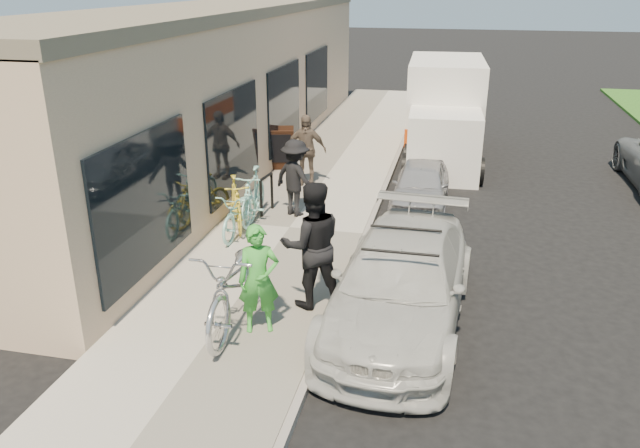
{
  "coord_description": "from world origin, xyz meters",
  "views": [
    {
      "loc": [
        1.17,
        -8.34,
        4.86
      ],
      "look_at": [
        -0.94,
        1.08,
        1.05
      ],
      "focal_mm": 35.0,
      "sensor_mm": 36.0,
      "label": 1
    }
  ],
  "objects_px": {
    "cruiser_bike_c": "(236,203)",
    "bystander_a": "(295,178)",
    "cruiser_bike_b": "(240,212)",
    "sandwich_board": "(281,149)",
    "tandem_bike": "(238,282)",
    "cruiser_bike_a": "(253,195)",
    "sedan_silver": "(421,185)",
    "sedan_white": "(401,282)",
    "woman_rider": "(259,279)",
    "man_standing": "(312,245)",
    "bike_rack": "(266,190)",
    "bystander_b": "(306,150)",
    "moving_truck": "(444,115)"
  },
  "relations": [
    {
      "from": "cruiser_bike_c",
      "to": "bystander_a",
      "type": "xyz_separation_m",
      "value": [
        0.99,
        0.94,
        0.31
      ]
    },
    {
      "from": "bystander_a",
      "to": "cruiser_bike_b",
      "type": "bearing_deg",
      "value": 86.01
    },
    {
      "from": "sandwich_board",
      "to": "cruiser_bike_c",
      "type": "relative_size",
      "value": 0.65
    },
    {
      "from": "tandem_bike",
      "to": "cruiser_bike_a",
      "type": "height_order",
      "value": "tandem_bike"
    },
    {
      "from": "sedan_silver",
      "to": "cruiser_bike_a",
      "type": "bearing_deg",
      "value": -149.13
    },
    {
      "from": "sedan_white",
      "to": "bystander_a",
      "type": "bearing_deg",
      "value": 128.1
    },
    {
      "from": "woman_rider",
      "to": "man_standing",
      "type": "bearing_deg",
      "value": 37.63
    },
    {
      "from": "sedan_silver",
      "to": "man_standing",
      "type": "xyz_separation_m",
      "value": [
        -1.28,
        -5.21,
        0.63
      ]
    },
    {
      "from": "bike_rack",
      "to": "bystander_b",
      "type": "relative_size",
      "value": 0.49
    },
    {
      "from": "bike_rack",
      "to": "sandwich_board",
      "type": "relative_size",
      "value": 0.76
    },
    {
      "from": "bike_rack",
      "to": "tandem_bike",
      "type": "height_order",
      "value": "tandem_bike"
    },
    {
      "from": "bike_rack",
      "to": "moving_truck",
      "type": "bearing_deg",
      "value": 60.22
    },
    {
      "from": "sedan_white",
      "to": "sedan_silver",
      "type": "bearing_deg",
      "value": 94.29
    },
    {
      "from": "sedan_white",
      "to": "moving_truck",
      "type": "xyz_separation_m",
      "value": [
        0.22,
        9.82,
        0.53
      ]
    },
    {
      "from": "cruiser_bike_a",
      "to": "bystander_b",
      "type": "relative_size",
      "value": 1.04
    },
    {
      "from": "cruiser_bike_c",
      "to": "cruiser_bike_b",
      "type": "bearing_deg",
      "value": -84.31
    },
    {
      "from": "tandem_bike",
      "to": "cruiser_bike_c",
      "type": "bearing_deg",
      "value": 108.65
    },
    {
      "from": "sandwich_board",
      "to": "bystander_a",
      "type": "xyz_separation_m",
      "value": [
        1.24,
        -3.21,
        0.26
      ]
    },
    {
      "from": "bike_rack",
      "to": "sedan_white",
      "type": "distance_m",
      "value": 4.96
    },
    {
      "from": "moving_truck",
      "to": "cruiser_bike_a",
      "type": "xyz_separation_m",
      "value": [
        -3.61,
        -6.53,
        -0.52
      ]
    },
    {
      "from": "bike_rack",
      "to": "woman_rider",
      "type": "height_order",
      "value": "woman_rider"
    },
    {
      "from": "tandem_bike",
      "to": "bystander_b",
      "type": "xyz_separation_m",
      "value": [
        -0.65,
        6.66,
        0.21
      ]
    },
    {
      "from": "tandem_bike",
      "to": "bystander_a",
      "type": "relative_size",
      "value": 1.51
    },
    {
      "from": "cruiser_bike_a",
      "to": "bike_rack",
      "type": "bearing_deg",
      "value": 69.64
    },
    {
      "from": "woman_rider",
      "to": "cruiser_bike_b",
      "type": "bearing_deg",
      "value": 92.92
    },
    {
      "from": "tandem_bike",
      "to": "moving_truck",
      "type": "bearing_deg",
      "value": 75.06
    },
    {
      "from": "man_standing",
      "to": "bike_rack",
      "type": "bearing_deg",
      "value": -87.07
    },
    {
      "from": "sedan_silver",
      "to": "tandem_bike",
      "type": "height_order",
      "value": "tandem_bike"
    },
    {
      "from": "man_standing",
      "to": "cruiser_bike_c",
      "type": "xyz_separation_m",
      "value": [
        -2.24,
        2.81,
        -0.49
      ]
    },
    {
      "from": "moving_truck",
      "to": "tandem_bike",
      "type": "distance_m",
      "value": 10.87
    },
    {
      "from": "cruiser_bike_b",
      "to": "cruiser_bike_c",
      "type": "relative_size",
      "value": 1.02
    },
    {
      "from": "sandwich_board",
      "to": "tandem_bike",
      "type": "relative_size",
      "value": 0.44
    },
    {
      "from": "man_standing",
      "to": "cruiser_bike_a",
      "type": "bearing_deg",
      "value": -82.03
    },
    {
      "from": "woman_rider",
      "to": "cruiser_bike_a",
      "type": "height_order",
      "value": "woman_rider"
    },
    {
      "from": "bike_rack",
      "to": "man_standing",
      "type": "bearing_deg",
      "value": -63.23
    },
    {
      "from": "sandwich_board",
      "to": "sedan_white",
      "type": "bearing_deg",
      "value": -75.25
    },
    {
      "from": "sandwich_board",
      "to": "cruiser_bike_b",
      "type": "xyz_separation_m",
      "value": [
        0.46,
        -4.5,
        -0.11
      ]
    },
    {
      "from": "cruiser_bike_b",
      "to": "bystander_b",
      "type": "bearing_deg",
      "value": 84.07
    },
    {
      "from": "sedan_white",
      "to": "sandwich_board",
      "type": "bearing_deg",
      "value": 122.3
    },
    {
      "from": "woman_rider",
      "to": "sandwich_board",
      "type": "bearing_deg",
      "value": 83.07
    },
    {
      "from": "sedan_white",
      "to": "moving_truck",
      "type": "bearing_deg",
      "value": 92.18
    },
    {
      "from": "cruiser_bike_a",
      "to": "woman_rider",
      "type": "bearing_deg",
      "value": -74.27
    },
    {
      "from": "cruiser_bike_a",
      "to": "tandem_bike",
      "type": "bearing_deg",
      "value": -78.26
    },
    {
      "from": "sedan_silver",
      "to": "cruiser_bike_b",
      "type": "distance_m",
      "value": 4.3
    },
    {
      "from": "bike_rack",
      "to": "bystander_a",
      "type": "distance_m",
      "value": 0.71
    },
    {
      "from": "tandem_bike",
      "to": "cruiser_bike_c",
      "type": "distance_m",
      "value": 3.83
    },
    {
      "from": "cruiser_bike_b",
      "to": "cruiser_bike_c",
      "type": "distance_m",
      "value": 0.41
    },
    {
      "from": "bike_rack",
      "to": "bystander_b",
      "type": "height_order",
      "value": "bystander_b"
    },
    {
      "from": "woman_rider",
      "to": "cruiser_bike_c",
      "type": "xyz_separation_m",
      "value": [
        -1.68,
        3.71,
        -0.3
      ]
    },
    {
      "from": "moving_truck",
      "to": "woman_rider",
      "type": "distance_m",
      "value": 10.91
    }
  ]
}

